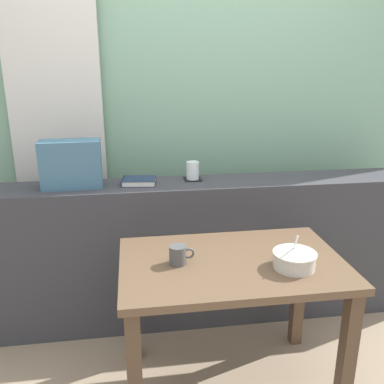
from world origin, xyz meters
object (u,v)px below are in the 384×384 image
at_px(ceramic_mug, 178,255).
at_px(soup_bowl, 294,260).
at_px(coaster_square, 193,179).
at_px(closed_book, 139,181).
at_px(breakfast_table, 231,284).
at_px(juice_glass, 193,171).
at_px(throw_pillow, 71,164).

bearing_deg(ceramic_mug, soup_bowl, -12.53).
xyz_separation_m(coaster_square, closed_book, (-0.31, -0.04, 0.01)).
bearing_deg(ceramic_mug, closed_book, 103.77).
relative_size(coaster_square, closed_book, 0.50).
xyz_separation_m(coaster_square, soup_bowl, (0.33, -0.77, -0.16)).
distance_m(breakfast_table, closed_book, 0.81).
distance_m(juice_glass, soup_bowl, 0.86).
distance_m(breakfast_table, ceramic_mug, 0.29).
bearing_deg(juice_glass, ceramic_mug, -103.83).
bearing_deg(coaster_square, breakfast_table, -83.10).
bearing_deg(ceramic_mug, breakfast_table, -1.04).
distance_m(coaster_square, juice_glass, 0.05).
relative_size(juice_glass, closed_book, 0.51).
height_order(coaster_square, juice_glass, juice_glass).
bearing_deg(throw_pillow, juice_glass, 4.52).
height_order(breakfast_table, coaster_square, coaster_square).
height_order(closed_book, soup_bowl, closed_book).
bearing_deg(closed_book, juice_glass, 7.33).
relative_size(breakfast_table, throw_pillow, 3.14).
height_order(closed_book, throw_pillow, throw_pillow).
bearing_deg(breakfast_table, coaster_square, 96.90).
height_order(coaster_square, throw_pillow, throw_pillow).
distance_m(closed_book, ceramic_mug, 0.66).
height_order(breakfast_table, ceramic_mug, ceramic_mug).
relative_size(coaster_square, throw_pillow, 0.31).
relative_size(breakfast_table, juice_glass, 9.83).
distance_m(throw_pillow, soup_bowl, 1.26).
bearing_deg(soup_bowl, closed_book, 131.42).
height_order(juice_glass, ceramic_mug, juice_glass).
xyz_separation_m(throw_pillow, soup_bowl, (1.00, -0.72, -0.29)).
xyz_separation_m(juice_glass, throw_pillow, (-0.67, -0.05, 0.08)).
bearing_deg(juice_glass, soup_bowl, -66.88).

